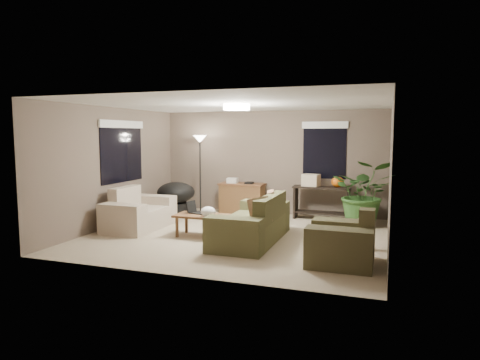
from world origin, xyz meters
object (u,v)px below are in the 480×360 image
(floor_lamp, at_px, (200,148))
(houseplant, at_px, (364,200))
(loveseat, at_px, (138,214))
(armchair, at_px, (342,244))
(papasan_chair, at_px, (176,196))
(desk, at_px, (242,198))
(cat_scratching_post, at_px, (364,236))
(console_table, at_px, (322,200))
(coffee_table, at_px, (202,218))
(main_sofa, at_px, (253,225))

(floor_lamp, distance_m, houseplant, 4.08)
(houseplant, bearing_deg, loveseat, -158.14)
(armchair, bearing_deg, papasan_chair, 147.31)
(desk, height_order, papasan_chair, papasan_chair)
(armchair, relative_size, houseplant, 0.72)
(cat_scratching_post, bearing_deg, floor_lamp, 151.00)
(console_table, height_order, floor_lamp, floor_lamp)
(armchair, relative_size, console_table, 0.77)
(armchair, bearing_deg, floor_lamp, 139.70)
(loveseat, distance_m, floor_lamp, 2.49)
(armchair, bearing_deg, coffee_table, 161.87)
(coffee_table, relative_size, desk, 0.91)
(coffee_table, relative_size, console_table, 0.77)
(main_sofa, distance_m, coffee_table, 1.03)
(desk, distance_m, houseplant, 2.93)
(papasan_chair, xyz_separation_m, floor_lamp, (0.40, 0.52, 1.13))
(armchair, xyz_separation_m, console_table, (-0.79, 3.32, 0.14))
(main_sofa, height_order, console_table, main_sofa)
(loveseat, height_order, cat_scratching_post, loveseat)
(cat_scratching_post, bearing_deg, loveseat, 177.86)
(papasan_chair, bearing_deg, cat_scratching_post, -21.16)
(main_sofa, bearing_deg, desk, 113.17)
(coffee_table, distance_m, floor_lamp, 2.83)
(floor_lamp, bearing_deg, console_table, 2.50)
(console_table, distance_m, houseplant, 1.05)
(papasan_chair, height_order, cat_scratching_post, papasan_chair)
(armchair, relative_size, cat_scratching_post, 2.00)
(armchair, height_order, papasan_chair, armchair)
(coffee_table, bearing_deg, cat_scratching_post, 1.49)
(console_table, xyz_separation_m, houseplant, (0.95, -0.43, 0.11))
(console_table, height_order, papasan_chair, papasan_chair)
(loveseat, bearing_deg, floor_lamp, 77.11)
(desk, relative_size, floor_lamp, 0.58)
(armchair, relative_size, papasan_chair, 0.94)
(desk, bearing_deg, papasan_chair, -154.50)
(coffee_table, xyz_separation_m, cat_scratching_post, (2.96, 0.08, -0.14))
(loveseat, height_order, coffee_table, loveseat)
(armchair, xyz_separation_m, coffee_table, (-2.69, 0.88, 0.06))
(main_sofa, bearing_deg, cat_scratching_post, 2.48)
(loveseat, xyz_separation_m, floor_lamp, (0.47, 2.07, 1.30))
(console_table, xyz_separation_m, papasan_chair, (-3.38, -0.65, 0.03))
(main_sofa, xyz_separation_m, floor_lamp, (-2.10, 2.32, 1.30))
(armchair, distance_m, desk, 4.33)
(armchair, height_order, desk, armchair)
(cat_scratching_post, bearing_deg, houseplant, 93.07)
(desk, distance_m, console_table, 1.94)
(floor_lamp, bearing_deg, papasan_chair, -127.90)
(papasan_chair, bearing_deg, armchair, -32.69)
(coffee_table, height_order, papasan_chair, papasan_chair)
(main_sofa, distance_m, armchair, 1.88)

